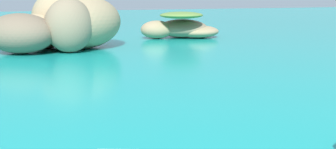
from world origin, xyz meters
The scene contains 2 objects.
islet_large centered at (-3.06, 61.83, 3.90)m, with size 24.78×18.67×9.27m.
islet_small centered at (19.76, 70.91, 1.98)m, with size 15.77×12.67×5.14m.
Camera 1 is at (-8.32, -4.72, 8.74)m, focal length 44.67 mm.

